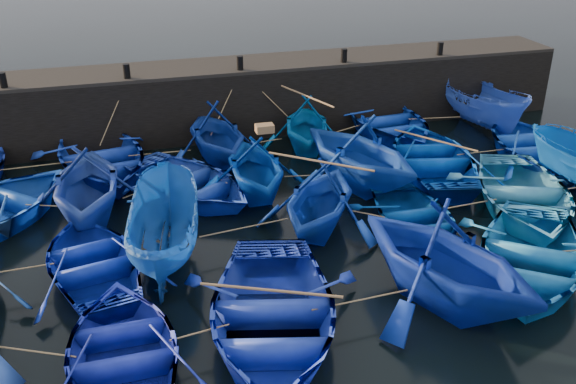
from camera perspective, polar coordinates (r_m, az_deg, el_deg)
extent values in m
plane|color=black|center=(16.26, 3.09, -7.02)|extent=(120.00, 120.00, 0.00)
cube|color=black|center=(24.97, -4.60, 8.28)|extent=(26.00, 2.50, 2.50)
cube|color=black|center=(24.60, -4.71, 11.18)|extent=(26.00, 2.50, 0.12)
cylinder|color=black|center=(23.49, -24.01, 9.08)|extent=(0.24, 0.24, 0.50)
cylinder|color=black|center=(23.24, -14.15, 10.38)|extent=(0.24, 0.24, 0.50)
cylinder|color=black|center=(23.67, -4.30, 11.37)|extent=(0.24, 0.24, 0.50)
cylinder|color=black|center=(24.75, 5.00, 12.00)|extent=(0.24, 0.24, 0.50)
cylinder|color=black|center=(26.39, 13.36, 12.30)|extent=(0.24, 0.24, 0.50)
imported|color=navy|center=(22.04, -16.34, 2.98)|extent=(5.07, 6.43, 1.21)
imported|color=navy|center=(22.03, -6.42, 5.23)|extent=(3.97, 4.46, 2.15)
imported|color=#0562B8|center=(22.91, 1.62, 6.05)|extent=(4.20, 4.57, 2.02)
imported|color=#0A2F99|center=(24.82, 8.82, 6.26)|extent=(4.23, 5.69, 1.13)
imported|color=blue|center=(26.23, 16.88, 7.41)|extent=(2.30, 5.04, 1.89)
imported|color=navy|center=(18.90, -17.41, 0.87)|extent=(4.21, 4.79, 2.39)
imported|color=#1B3DBA|center=(19.82, -8.80, 0.84)|extent=(5.67, 6.08, 1.03)
imported|color=#02379D|center=(19.49, -2.89, 2.40)|extent=(3.51, 4.04, 2.08)
imported|color=#0C389B|center=(20.09, 6.37, 3.71)|extent=(5.64, 6.01, 2.53)
imported|color=#003496|center=(21.78, 12.76, 3.05)|extent=(5.08, 6.26, 1.14)
imported|color=blue|center=(23.81, 21.09, 3.89)|extent=(4.47, 5.83, 1.13)
imported|color=#0C239C|center=(16.46, -16.92, -5.86)|extent=(4.09, 5.12, 0.95)
imported|color=#144C9E|center=(16.50, -11.05, -3.28)|extent=(2.58, 4.97, 1.83)
imported|color=navy|center=(17.45, 2.80, -0.55)|extent=(5.11, 5.25, 2.11)
imported|color=navy|center=(18.14, 11.17, -2.16)|extent=(3.15, 4.29, 0.87)
imported|color=#3588CE|center=(19.92, 20.21, -0.24)|extent=(5.62, 6.54, 1.14)
imported|color=#121F9E|center=(13.44, -14.36, -13.54)|extent=(3.38, 4.71, 0.98)
imported|color=#1B34CC|center=(13.76, -1.52, -10.88)|extent=(5.42, 6.62, 1.20)
imported|color=navy|center=(14.81, 13.94, -5.58)|extent=(5.85, 6.19, 2.58)
imported|color=blue|center=(16.84, 20.76, -5.37)|extent=(6.33, 6.65, 1.12)
cube|color=brown|center=(19.12, -2.09, 5.68)|extent=(0.53, 0.36, 0.24)
cylinder|color=tan|center=(22.18, -21.78, 2.13)|extent=(2.45, 0.12, 0.04)
cylinder|color=tan|center=(22.05, -11.33, 3.42)|extent=(2.07, 0.10, 0.04)
cylinder|color=tan|center=(22.59, -2.30, 4.49)|extent=(1.47, 0.21, 0.04)
cylinder|color=tan|center=(23.90, 5.34, 5.63)|extent=(1.66, 0.69, 0.04)
cylinder|color=tan|center=(25.52, 12.91, 6.43)|extent=(2.04, 0.34, 0.04)
cylinder|color=tan|center=(19.44, -21.06, -1.12)|extent=(0.89, 0.37, 0.04)
cylinder|color=tan|center=(19.43, -12.91, 0.05)|extent=(1.12, 0.65, 0.04)
cylinder|color=tan|center=(19.72, -5.84, 1.01)|extent=(0.23, 0.46, 0.04)
cylinder|color=tan|center=(19.97, 1.78, 1.47)|extent=(1.47, 0.29, 0.04)
cylinder|color=tan|center=(21.05, 9.62, 2.44)|extent=(0.99, 0.39, 0.04)
cylinder|color=tan|center=(22.74, 17.10, 3.46)|extent=(2.09, 0.04, 0.04)
cylinder|color=tan|center=(16.56, -22.37, -6.29)|extent=(1.34, 0.09, 0.04)
cylinder|color=tan|center=(16.52, -13.92, -5.01)|extent=(0.08, 0.32, 0.04)
cylinder|color=tan|center=(17.05, -3.88, -3.17)|extent=(2.47, 0.37, 0.04)
cylinder|color=tan|center=(17.84, 7.03, -1.93)|extent=(0.80, 0.67, 0.04)
cylinder|color=tan|center=(18.95, 15.92, -1.03)|extent=(1.74, 0.16, 0.04)
cylinder|color=tan|center=(20.74, 23.27, 0.19)|extent=(0.93, 0.07, 0.04)
cylinder|color=tan|center=(13.97, -22.44, -12.85)|extent=(2.01, 1.01, 0.04)
cylinder|color=tan|center=(13.51, -7.83, -12.25)|extent=(1.25, 0.22, 0.04)
cylinder|color=tan|center=(14.37, 6.47, -9.51)|extent=(2.30, 0.15, 0.04)
cylinder|color=tan|center=(15.99, 17.39, -6.62)|extent=(0.84, 0.51, 0.04)
cylinder|color=tan|center=(23.15, -15.23, 6.85)|extent=(1.25, 0.78, 2.09)
cylinder|color=tan|center=(23.45, -5.55, 7.90)|extent=(1.38, 0.84, 2.09)
cylinder|color=tan|center=(23.85, -1.69, 8.33)|extent=(1.97, 0.66, 2.10)
cylinder|color=tan|center=(25.26, 6.44, 9.20)|extent=(1.41, 0.07, 2.09)
cylinder|color=tan|center=(26.82, 14.47, 9.54)|extent=(1.25, 0.30, 2.09)
cylinder|color=#99724C|center=(22.57, 1.66, 8.53)|extent=(1.08, 2.84, 0.06)
cylinder|color=#99724C|center=(21.56, 12.91, 4.52)|extent=(1.77, 2.49, 0.06)
cylinder|color=#99724C|center=(16.99, 2.88, 2.72)|extent=(2.34, 1.97, 0.06)
cylinder|color=#99724C|center=(13.39, -1.55, -8.73)|extent=(2.74, 1.32, 0.06)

